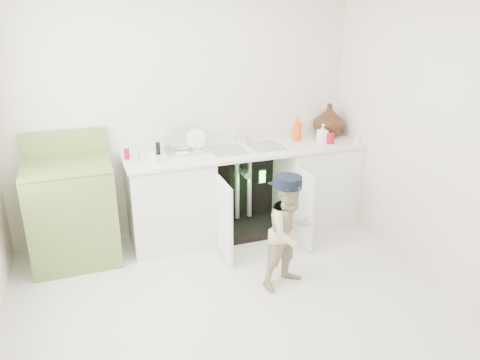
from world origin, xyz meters
The scene contains 5 objects.
ground centered at (0.00, 0.00, 0.00)m, with size 3.50×3.50×0.00m, color silver.
room_shell centered at (0.00, 0.00, 1.25)m, with size 6.00×5.50×1.26m.
counter_run centered at (0.59, 1.21, 0.48)m, with size 2.44×1.02×1.25m.
avocado_stove centered at (-1.16, 1.18, 0.49)m, with size 0.76×0.65×1.18m.
repair_worker centered at (0.53, 0.12, 0.50)m, with size 0.56×0.99×0.99m.
Camera 1 is at (-1.03, -3.00, 2.30)m, focal length 35.00 mm.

